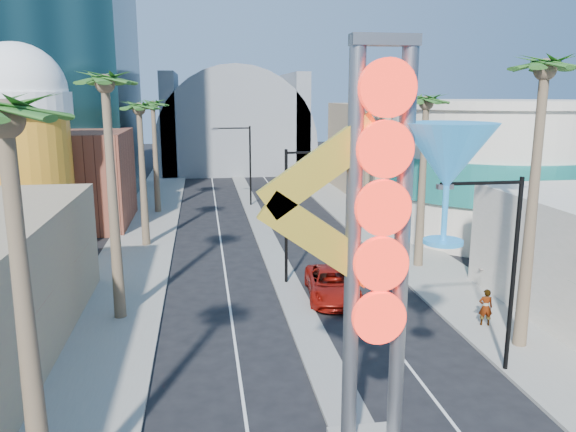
{
  "coord_description": "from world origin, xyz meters",
  "views": [
    {
      "loc": [
        -4.7,
        -11.35,
        11.04
      ],
      "look_at": [
        -0.18,
        18.14,
        4.55
      ],
      "focal_mm": 35.0,
      "sensor_mm": 36.0,
      "label": 1
    }
  ],
  "objects_px": {
    "neon_sign": "(407,233)",
    "red_pickup": "(332,284)",
    "pedestrian_b": "(486,270)",
    "pedestrian_a": "(486,307)"
  },
  "relations": [
    {
      "from": "neon_sign",
      "to": "red_pickup",
      "type": "xyz_separation_m",
      "value": [
        1.34,
        14.33,
        -6.5
      ]
    },
    {
      "from": "red_pickup",
      "to": "pedestrian_b",
      "type": "xyz_separation_m",
      "value": [
        9.12,
        0.17,
        0.31
      ]
    },
    {
      "from": "neon_sign",
      "to": "pedestrian_b",
      "type": "bearing_deg",
      "value": 54.2
    },
    {
      "from": "neon_sign",
      "to": "red_pickup",
      "type": "relative_size",
      "value": 2.15
    },
    {
      "from": "neon_sign",
      "to": "red_pickup",
      "type": "bearing_deg",
      "value": 84.66
    },
    {
      "from": "red_pickup",
      "to": "pedestrian_a",
      "type": "height_order",
      "value": "pedestrian_a"
    },
    {
      "from": "red_pickup",
      "to": "pedestrian_a",
      "type": "distance_m",
      "value": 8.13
    },
    {
      "from": "pedestrian_b",
      "to": "red_pickup",
      "type": "bearing_deg",
      "value": -2.09
    },
    {
      "from": "red_pickup",
      "to": "pedestrian_b",
      "type": "height_order",
      "value": "pedestrian_b"
    },
    {
      "from": "pedestrian_a",
      "to": "pedestrian_b",
      "type": "relative_size",
      "value": 0.94
    }
  ]
}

